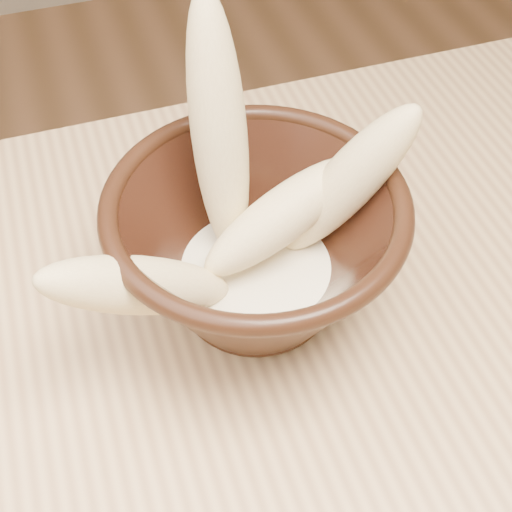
{
  "coord_description": "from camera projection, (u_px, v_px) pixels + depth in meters",
  "views": [
    {
      "loc": [
        -0.04,
        -0.14,
        1.16
      ],
      "look_at": [
        0.06,
        0.15,
        0.8
      ],
      "focal_mm": 50.0,
      "sensor_mm": 36.0,
      "label": 1
    }
  ],
  "objects": [
    {
      "name": "bowl",
      "position": [
        256.0,
        247.0,
        0.47
      ],
      "size": [
        0.2,
        0.2,
        0.11
      ],
      "rotation": [
        0.0,
        0.0,
        -0.12
      ],
      "color": "black",
      "rests_on": "table"
    },
    {
      "name": "milk_puddle",
      "position": [
        256.0,
        272.0,
        0.49
      ],
      "size": [
        0.11,
        0.11,
        0.02
      ],
      "primitive_type": "cylinder",
      "color": "beige",
      "rests_on": "bowl"
    },
    {
      "name": "banana_right",
      "position": [
        348.0,
        182.0,
        0.46
      ],
      "size": [
        0.11,
        0.05,
        0.13
      ],
      "primitive_type": "ellipsoid",
      "rotation": [
        0.61,
        0.0,
        1.42
      ],
      "color": "#D2B77C",
      "rests_on": "bowl"
    },
    {
      "name": "banana_left",
      "position": [
        140.0,
        285.0,
        0.43
      ],
      "size": [
        0.14,
        0.06,
        0.11
      ],
      "primitive_type": "ellipsoid",
      "rotation": [
        0.98,
        0.0,
        -1.39
      ],
      "color": "#D2B77C",
      "rests_on": "bowl"
    },
    {
      "name": "banana_across",
      "position": [
        282.0,
        216.0,
        0.47
      ],
      "size": [
        0.13,
        0.07,
        0.07
      ],
      "primitive_type": "ellipsoid",
      "rotation": [
        1.26,
        0.0,
        1.83
      ],
      "color": "#D2B77C",
      "rests_on": "bowl"
    },
    {
      "name": "banana_upright",
      "position": [
        219.0,
        131.0,
        0.45
      ],
      "size": [
        0.04,
        0.09,
        0.18
      ],
      "primitive_type": "ellipsoid",
      "rotation": [
        0.32,
        0.0,
        3.06
      ],
      "color": "#D2B77C",
      "rests_on": "bowl"
    }
  ]
}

